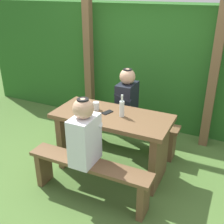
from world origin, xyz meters
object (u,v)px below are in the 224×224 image
Objects in this scene: drinking_glass at (96,106)px; cell_phone at (107,112)px; picnic_table at (112,133)px; person_black_coat at (127,97)px; bench_far at (129,128)px; bottle_left at (122,108)px; bench_near at (89,173)px; person_white_shirt at (85,134)px.

cell_phone is (0.16, -0.02, -0.04)m from drinking_glass.
picnic_table is 10.00× the size of cell_phone.
picnic_table is 1.95× the size of person_black_coat.
person_black_coat is (-0.05, -0.00, 0.46)m from bench_far.
person_black_coat reaches higher than picnic_table.
bench_far is at bearing 4.03° from person_black_coat.
person_black_coat reaches higher than bottle_left.
bench_near is 5.26× the size of bottle_left.
picnic_table is 1.00× the size of bench_near.
bench_far is at bearing 65.51° from drinking_glass.
person_white_shirt is at bearing 174.98° from bench_near.
person_black_coat is at bearing 106.62° from cell_phone.
bench_far is 1.23m from person_white_shirt.
picnic_table is 0.63m from person_black_coat.
person_white_shirt reaches higher than cell_phone.
bench_near is 14.08× the size of drinking_glass.
bench_far is at bearing 88.10° from person_white_shirt.
drinking_glass reaches higher than bench_near.
person_white_shirt reaches higher than bench_far.
bench_near is at bearing -5.02° from person_white_shirt.
person_black_coat is at bearing 106.78° from bottle_left.
bench_near is at bearing -101.75° from bottle_left.
bench_far is 0.76m from drinking_glass.
cell_phone is at bearing -97.80° from bench_far.
picnic_table reaches higher than bench_far.
drinking_glass reaches higher than cell_phone.
bench_near is 1.23m from person_black_coat.
person_white_shirt reaches higher than bench_near.
person_white_shirt is (-0.04, 0.00, 0.46)m from bench_near.
bottle_left is at bearing 78.25° from bench_near.
picnic_table is at bearing 86.19° from person_white_shirt.
person_black_coat reaches higher than bench_near.
bottle_left is at bearing -73.22° from person_black_coat.
person_white_shirt is 0.65m from drinking_glass.
bench_far is (0.00, 0.57, -0.19)m from picnic_table.
drinking_glass reaches higher than picnic_table.
person_black_coat reaches higher than drinking_glass.
bench_near is at bearing -90.00° from picnic_table.
picnic_table is at bearing 0.60° from cell_phone.
bench_near is 0.83m from drinking_glass.
bench_far is (0.00, 1.14, 0.00)m from bench_near.
cell_phone is at bearing 175.52° from bottle_left.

